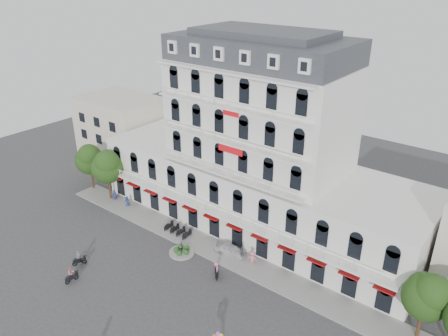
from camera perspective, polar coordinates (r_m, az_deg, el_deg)
ground at (r=50.47m, az=-7.74°, el=-15.35°), size 120.00×120.00×0.00m
sidewalk at (r=55.59m, az=-1.07°, el=-10.66°), size 53.00×4.00×0.16m
main_building at (r=57.08m, az=4.54°, el=1.67°), size 45.00×15.00×25.80m
flank_building_west at (r=79.04m, az=-13.15°, el=4.75°), size 14.00×10.00×12.00m
traffic_island at (r=55.30m, az=-5.52°, el=-10.78°), size 3.20×3.20×1.60m
parked_scooter_row at (r=59.03m, az=-6.05°, el=-8.55°), size 4.40×1.80×1.10m
tree_west_outer at (r=70.73m, az=-17.17°, el=1.26°), size 4.50×4.48×7.76m
tree_west_inner at (r=66.54m, az=-15.02°, el=0.34°), size 4.76×4.76×8.25m
tree_east_inner at (r=45.36m, az=25.02°, el=-14.76°), size 4.40×4.37×7.57m
parked_car at (r=54.58m, az=0.87°, el=-10.63°), size 4.23×2.19×1.38m
rider_west at (r=55.62m, az=-18.42°, el=-11.18°), size 1.00×1.57×1.95m
rider_southwest at (r=53.21m, az=-19.34°, el=-13.01°), size 0.60×1.70×1.94m
rider_center at (r=50.94m, az=-0.99°, el=-13.09°), size 1.26×1.35×2.05m
pedestrian_left at (r=66.01m, az=-12.54°, el=-4.32°), size 0.97×0.88×1.66m
pedestrian_mid at (r=53.60m, az=2.37°, el=-11.04°), size 1.22×1.02×1.95m
pedestrian_right at (r=52.94m, az=3.73°, el=-11.66°), size 1.35×1.00×1.85m
pedestrian_far at (r=67.94m, az=-14.07°, el=-3.53°), size 0.69×0.78×1.79m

